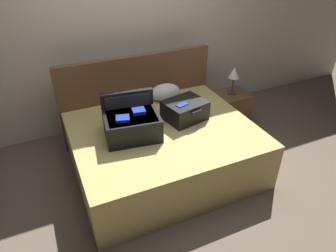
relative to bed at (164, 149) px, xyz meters
name	(u,v)px	position (x,y,z in m)	size (l,w,h in m)	color
ground_plane	(179,191)	(0.00, -0.40, -0.27)	(12.00, 12.00, 0.00)	#6B5B4C
back_wall	(123,26)	(0.00, 1.25, 1.03)	(8.00, 0.10, 2.60)	beige
bed	(164,149)	(0.00, 0.00, 0.00)	(1.88, 1.55, 0.54)	tan
headboard	(138,97)	(0.00, 0.82, 0.27)	(1.92, 0.08, 1.07)	brown
hard_case_large	(132,123)	(-0.33, 0.03, 0.41)	(0.59, 0.52, 0.40)	black
hard_case_medium	(185,110)	(0.30, 0.10, 0.38)	(0.49, 0.43, 0.22)	black
pillow_near_headboard	(125,104)	(-0.25, 0.54, 0.35)	(0.36, 0.30, 0.16)	white
pillow_center_head	(165,92)	(0.28, 0.60, 0.37)	(0.37, 0.25, 0.20)	white
nightstand	(230,109)	(1.22, 0.53, -0.04)	(0.44, 0.40, 0.46)	brown
table_lamp	(234,74)	(1.22, 0.53, 0.47)	(0.14, 0.14, 0.37)	#3F3833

